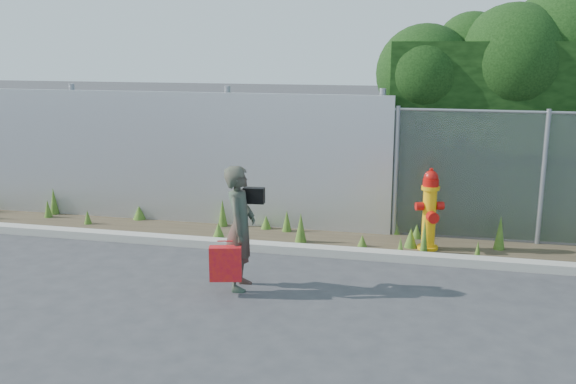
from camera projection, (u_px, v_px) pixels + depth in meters
The scene contains 8 objects.
ground at pixel (286, 302), 7.54m from camera, with size 80.00×80.00×0.00m, color #353537.
curb at pixel (314, 250), 9.24m from camera, with size 16.00×0.22×0.12m, color #A39F93.
weed_strip at pixel (354, 236), 9.75m from camera, with size 16.00×1.32×0.53m.
corrugated_fence at pixel (140, 156), 10.85m from camera, with size 8.50×0.21×2.30m.
fire_hydrant at pixel (429, 211), 9.30m from camera, with size 0.41×0.37×1.23m.
woman at pixel (240, 228), 7.83m from camera, with size 0.56×0.37×1.54m, color #0F6146.
red_tote_bag at pixel (226, 263), 7.67m from camera, with size 0.38×0.14×0.50m.
black_shoulder_bag at pixel (254, 195), 7.89m from camera, with size 0.26×0.11×0.20m.
Camera 1 is at (1.59, -6.87, 2.97)m, focal length 40.00 mm.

